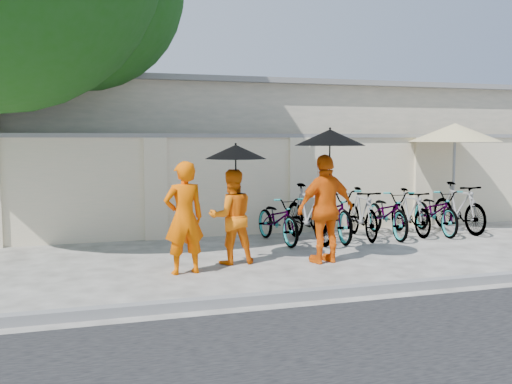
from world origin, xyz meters
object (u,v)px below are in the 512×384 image
object	(u,v)px
monk_center	(232,217)
patio_umbrella	(455,134)
monk_left	(184,218)
monk_right	(326,209)

from	to	relation	value
monk_center	patio_umbrella	world-z (taller)	patio_umbrella
monk_left	monk_center	distance (m)	0.95
monk_left	monk_right	size ratio (longest dim) A/B	0.95
monk_left	patio_umbrella	distance (m)	6.75
monk_left	patio_umbrella	xyz separation A→B (m)	(6.25, 2.24, 1.25)
patio_umbrella	monk_left	bearing A→B (deg)	-160.31
monk_center	patio_umbrella	size ratio (longest dim) A/B	0.65
monk_left	monk_right	world-z (taller)	monk_right
monk_left	monk_center	bearing A→B (deg)	-160.58
monk_right	patio_umbrella	bearing A→B (deg)	-161.67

